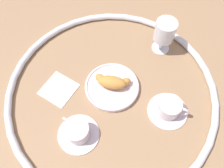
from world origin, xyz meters
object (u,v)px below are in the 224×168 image
Objects in this scene: juice_glass_left at (165,32)px; coffee_cup_far at (169,109)px; pastry_plate at (112,87)px; coffee_cup_near at (77,132)px; croissant_large at (112,82)px; folded_napkin at (59,89)px.

coffee_cup_far is at bearing -70.50° from juice_glass_left.
coffee_cup_near reaches higher than pastry_plate.
croissant_large is 0.96× the size of juice_glass_left.
juice_glass_left reaches higher than croissant_large.
croissant_large reaches higher than pastry_plate.
juice_glass_left is at bearing 63.05° from pastry_plate.
juice_glass_left reaches higher than coffee_cup_far.
pastry_plate reaches higher than folded_napkin.
coffee_cup_near is 1.00× the size of coffee_cup_far.
coffee_cup_near is at bearing -43.85° from folded_napkin.
coffee_cup_near is 0.46m from juice_glass_left.
pastry_plate is at bearing 77.12° from coffee_cup_near.
coffee_cup_near is (-0.04, -0.20, 0.02)m from pastry_plate.
folded_napkin is at bearing 136.15° from coffee_cup_near.
croissant_large is 0.21m from coffee_cup_far.
coffee_cup_far reaches higher than folded_napkin.
coffee_cup_near and coffee_cup_far have the same top height.
coffee_cup_far is 1.24× the size of folded_napkin.
juice_glass_left is at bearing 45.67° from folded_napkin.
coffee_cup_far is (0.25, 0.17, 0.00)m from coffee_cup_near.
coffee_cup_near is at bearing -102.54° from croissant_large.
pastry_plate is at bearing -80.14° from croissant_large.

